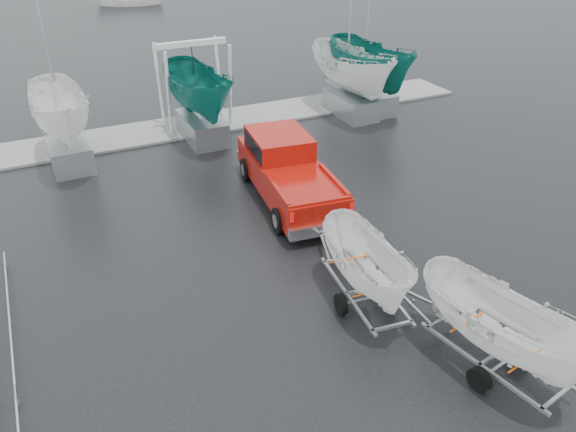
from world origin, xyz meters
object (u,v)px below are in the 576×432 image
(boat_hoist, at_px, (194,72))
(trailer_hitched, at_px, (371,224))
(pickup_truck, at_px, (286,167))
(trailer_parked, at_px, (514,277))

(boat_hoist, bearing_deg, trailer_hitched, -90.37)
(pickup_truck, relative_size, trailer_parked, 1.35)
(trailer_hitched, bearing_deg, pickup_truck, 90.00)
(pickup_truck, bearing_deg, trailer_parked, -79.80)
(trailer_hitched, xyz_separation_m, boat_hoist, (0.10, 15.34, 0.09))
(pickup_truck, relative_size, trailer_hitched, 1.45)
(pickup_truck, xyz_separation_m, boat_hoist, (-0.74, 8.53, 1.52))
(trailer_hitched, bearing_deg, trailer_parked, -61.02)
(boat_hoist, bearing_deg, trailer_parked, -86.02)
(pickup_truck, distance_m, trailer_hitched, 7.01)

